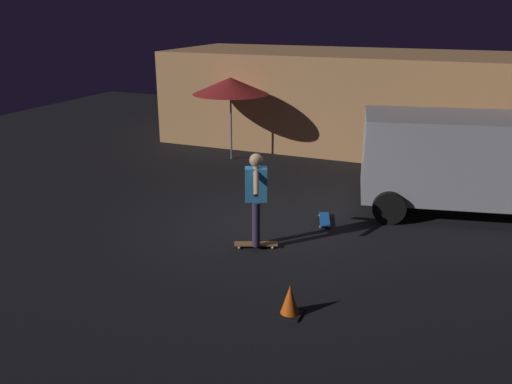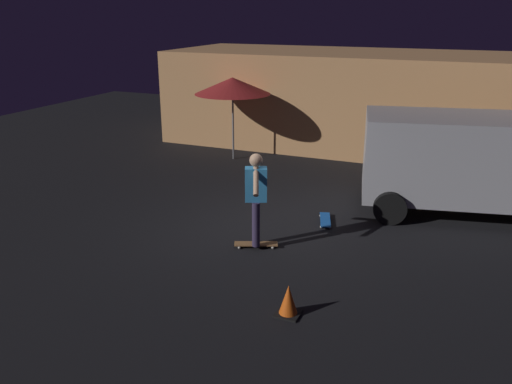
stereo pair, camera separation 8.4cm
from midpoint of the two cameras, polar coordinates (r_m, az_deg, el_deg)
ground_plane at (r=10.57m, az=0.51°, el=-3.84°), size 28.00×28.00×0.00m
low_building at (r=17.07m, az=12.79°, el=9.45°), size 12.73×4.33×2.83m
parked_van at (r=11.95m, az=22.75°, el=3.24°), size 4.90×3.04×2.03m
patio_umbrella at (r=15.01m, az=-2.34°, el=11.18°), size 2.10×2.10×2.30m
skateboard_ridden at (r=9.74m, az=0.25°, el=-5.54°), size 0.80×0.49×0.07m
skateboard_spare at (r=10.91m, az=7.57°, el=-2.95°), size 0.43×0.80×0.07m
skater at (r=9.38m, az=0.26°, el=-0.08°), size 0.46×0.94×1.67m
traffic_cone at (r=7.67m, az=3.77°, el=-11.48°), size 0.34×0.34×0.46m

